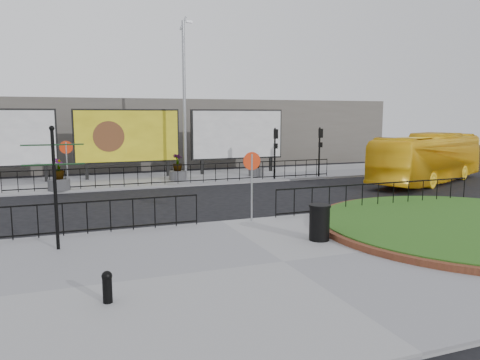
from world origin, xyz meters
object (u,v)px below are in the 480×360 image
lamp_post (184,98)px  planter_b (178,170)px  fingerpost_sign (54,176)px  planter_c (256,168)px  litter_bin (319,222)px  planter_a (59,179)px  bollard (107,285)px  billboard_mid (128,136)px  bus (428,158)px

lamp_post → planter_b: bearing=-180.0°
fingerpost_sign → planter_c: (11.44, 12.71, -1.63)m
litter_bin → planter_a: bearing=119.7°
lamp_post → planter_a: bearing=-167.0°
bollard → planter_b: planter_b is taller
lamp_post → litter_bin: lamp_post is taller
billboard_mid → bus: size_ratio=0.61×
planter_a → planter_c: size_ratio=1.18×
bollard → planter_b: 18.00m
lamp_post → bollard: 18.67m
lamp_post → litter_bin: size_ratio=8.47×
planter_b → bus: bearing=-22.6°
billboard_mid → bus: bearing=-25.3°
lamp_post → fingerpost_sign: size_ratio=2.66×
bus → planter_c: (-8.31, 5.51, -0.83)m
billboard_mid → planter_c: bearing=-14.7°
billboard_mid → litter_bin: (3.43, -16.47, -1.93)m
bollard → litter_bin: (6.43, 2.63, 0.19)m
billboard_mid → fingerpost_sign: bearing=-105.0°
planter_c → litter_bin: bearing=-105.7°
planter_a → planter_b: (6.45, 1.60, -0.03)m
planter_c → fingerpost_sign: bearing=-132.0°
lamp_post → fingerpost_sign: lamp_post is taller
planter_c → planter_a: bearing=-172.0°
billboard_mid → litter_bin: 16.94m
bus → planter_c: size_ratio=7.42×
lamp_post → bus: size_ratio=0.91×
bollard → planter_c: (10.50, 17.13, 0.10)m
bus → planter_c: bearing=31.7°
bus → planter_a: size_ratio=6.27×
fingerpost_sign → lamp_post: bearing=66.8°
billboard_mid → bollard: (-3.00, -19.10, -2.12)m
bus → planter_a: bus is taller
fingerpost_sign → bus: 21.03m
litter_bin → planter_c: planter_c is taller
fingerpost_sign → planter_c: bearing=53.5°
bollard → bus: size_ratio=0.07×
bus → planter_b: 14.39m
planter_a → litter_bin: bearing=-60.3°
litter_bin → fingerpost_sign: bearing=166.4°
bollard → planter_a: 15.56m
litter_bin → lamp_post: bearing=91.7°
fingerpost_sign → litter_bin: bearing=-8.2°
fingerpost_sign → planter_b: 14.35m
bus → fingerpost_sign: bearing=85.3°
fingerpost_sign → bollard: size_ratio=5.24×
lamp_post → bollard: size_ratio=13.94×
fingerpost_sign → bollard: 4.84m
bus → planter_c: bus is taller
lamp_post → litter_bin: 15.09m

